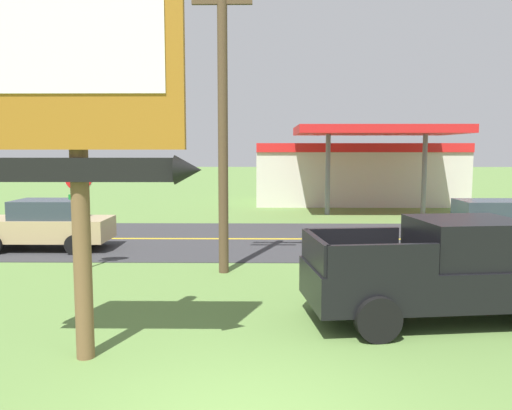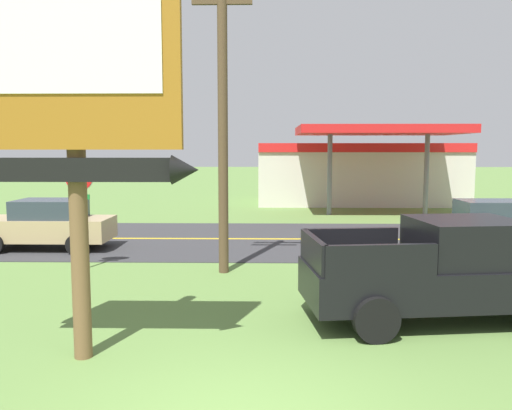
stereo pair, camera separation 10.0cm
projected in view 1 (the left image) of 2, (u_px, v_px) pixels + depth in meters
road_asphalt at (258, 239)px, 19.14m from camera, size 140.00×8.00×0.02m
road_centre_line at (258, 239)px, 19.14m from camera, size 126.00×0.20×0.01m
motel_sign at (78, 101)px, 7.75m from camera, size 3.55×0.54×5.97m
stop_sign at (79, 196)px, 14.10m from camera, size 0.80×0.08×2.95m
utility_pole at (223, 105)px, 13.58m from camera, size 1.71×0.26×8.29m
gas_station at (356, 171)px, 31.78m from camera, size 12.00×11.50×4.40m
pickup_black_parked_on_lawn at (446, 271)px, 10.05m from camera, size 5.40×2.71×1.96m
car_green_near_lane at (488, 225)px, 16.97m from camera, size 4.20×2.00×1.64m
car_tan_far_lane at (46, 224)px, 17.16m from camera, size 4.20×2.00×1.64m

